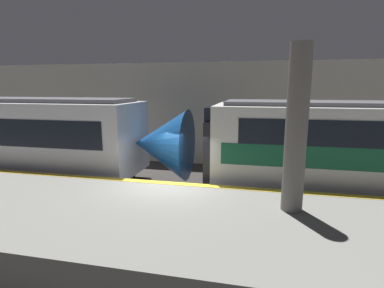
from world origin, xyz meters
name	(u,v)px	position (x,y,z in m)	size (l,w,h in m)	color
ground_plane	(169,210)	(0.00, 0.00, 0.00)	(120.00, 120.00, 0.00)	#33302D
platform	(141,229)	(0.00, -2.43, 0.51)	(40.00, 4.86, 1.03)	slate
station_rear_barrier	(203,114)	(0.00, 6.45, 2.70)	(50.00, 0.15, 5.40)	#B2AD9E
support_pillar_near	(296,130)	(3.78, -1.51, 3.10)	(0.54, 0.54, 4.16)	slate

